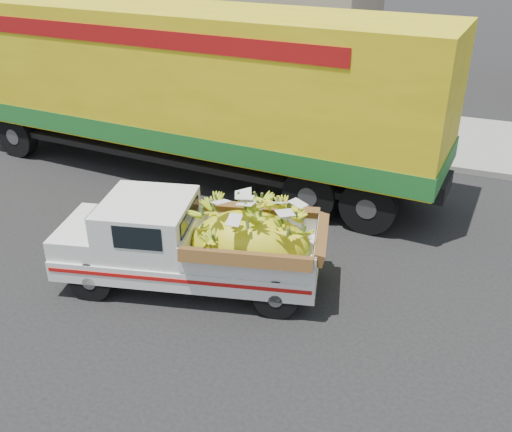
% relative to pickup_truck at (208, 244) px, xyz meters
% --- Properties ---
extents(ground, '(100.00, 100.00, 0.00)m').
position_rel_pickup_truck_xyz_m(ground, '(-1.57, 0.12, -0.80)').
color(ground, black).
rests_on(ground, ground).
extents(curb, '(60.00, 0.25, 0.15)m').
position_rel_pickup_truck_xyz_m(curb, '(-1.57, 6.62, -0.72)').
color(curb, gray).
rests_on(curb, ground).
extents(sidewalk, '(60.00, 4.00, 0.14)m').
position_rel_pickup_truck_xyz_m(sidewalk, '(-1.57, 8.72, -0.73)').
color(sidewalk, gray).
rests_on(sidewalk, ground).
extents(pickup_truck, '(4.47, 2.44, 1.49)m').
position_rel_pickup_truck_xyz_m(pickup_truck, '(0.00, 0.00, 0.00)').
color(pickup_truck, black).
rests_on(pickup_truck, ground).
extents(semi_trailer, '(12.04, 3.40, 3.80)m').
position_rel_pickup_truck_xyz_m(semi_trailer, '(-2.54, 4.17, 1.32)').
color(semi_trailer, black).
rests_on(semi_trailer, ground).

